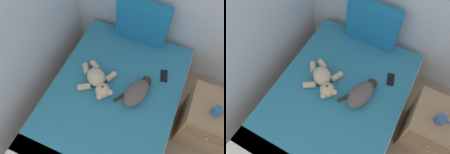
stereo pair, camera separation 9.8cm
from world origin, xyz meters
The scene contains 7 objects.
bed centered at (0.89, 2.85, 0.24)m, with size 1.32×1.95×0.49m.
patterned_cushion centered at (0.89, 3.72, 0.74)m, with size 0.57×0.15×0.49m.
cat centered at (1.12, 2.99, 0.56)m, with size 0.33×0.42×0.15m.
teddy_bear centered at (0.71, 2.95, 0.56)m, with size 0.45×0.43×0.16m.
cell_phone centered at (1.31, 3.32, 0.50)m, with size 0.11×0.16×0.01m.
nightstand centered at (1.86, 3.09, 0.31)m, with size 0.48×0.49×0.62m.
mug centered at (1.84, 3.03, 0.66)m, with size 0.12×0.08×0.09m.
Camera 2 is at (1.38, 2.00, 2.48)m, focal length 35.33 mm.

